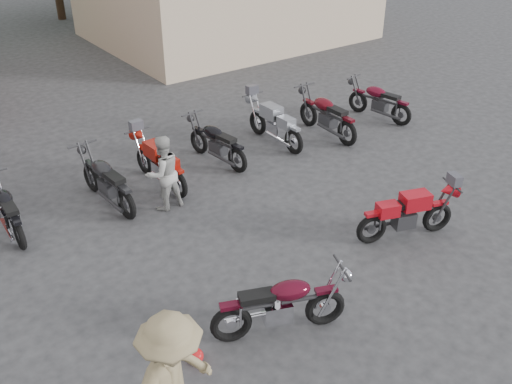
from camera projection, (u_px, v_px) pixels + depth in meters
ground at (305, 320)px, 8.82m from camera, size 90.00×90.00×0.00m
vintage_motorcycle at (282, 302)px, 8.33m from camera, size 2.10×1.35×1.16m
sportbike at (408, 212)px, 10.56m from camera, size 2.00×1.22×1.10m
helmet at (195, 356)px, 8.02m from camera, size 0.26×0.26×0.23m
person_light at (163, 173)px, 11.38m from camera, size 0.81×0.65×1.58m
row_bike_2 at (7, 208)px, 10.73m from camera, size 0.63×1.82×1.05m
row_bike_3 at (106, 178)px, 11.61m from camera, size 0.83×2.07×1.17m
row_bike_4 at (159, 161)px, 12.35m from camera, size 0.75×1.97×1.12m
row_bike_5 at (216, 140)px, 13.30m from camera, size 0.89×1.99×1.11m
row_bike_6 at (274, 122)px, 14.21m from camera, size 0.69×2.03×1.17m
row_bike_7 at (327, 113)px, 14.65m from camera, size 0.76×2.13×1.22m
row_bike_8 at (379, 99)px, 15.65m from camera, size 0.96×2.02×1.12m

